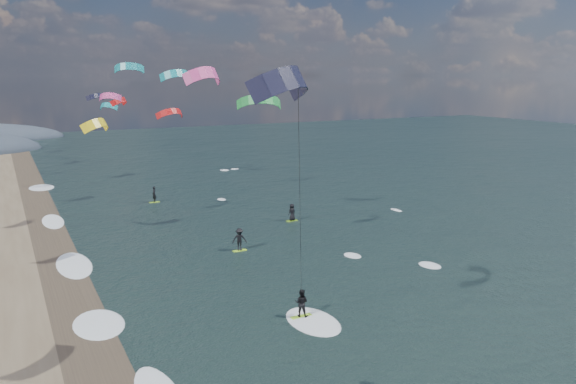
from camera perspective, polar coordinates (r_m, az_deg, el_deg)
name	(u,v)px	position (r m, az deg, el deg)	size (l,w,h in m)	color
wet_sand_strip	(97,369)	(28.68, -18.81, -16.69)	(3.00, 240.00, 0.00)	#382D23
kitesurfer_near_b	(302,172)	(25.10, 1.45, 2.09)	(6.98, 9.01, 14.32)	#AAF22A
far_kitesurfers	(235,222)	(49.14, -5.37, -3.02)	(10.62, 20.80, 1.82)	#AAF22A
bg_kite_field	(143,95)	(72.06, -14.49, 9.48)	(16.18, 69.30, 6.94)	#D83F8C
shoreline_surf	(106,325)	(33.07, -18.00, -12.70)	(2.40, 79.40, 0.11)	white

